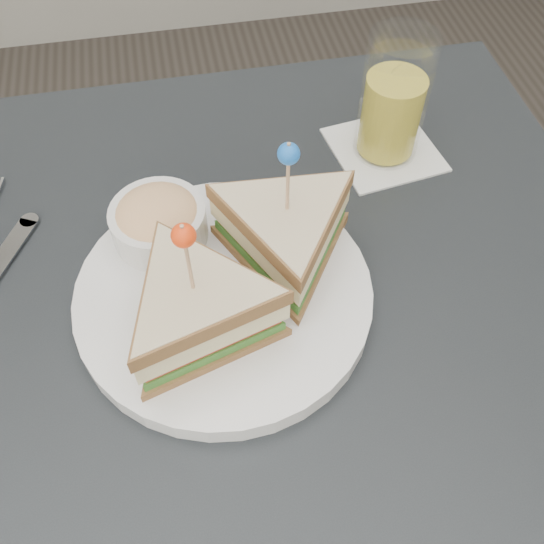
{
  "coord_description": "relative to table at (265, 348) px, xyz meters",
  "views": [
    {
      "loc": [
        -0.06,
        -0.32,
        1.26
      ],
      "look_at": [
        0.01,
        0.01,
        0.8
      ],
      "focal_mm": 40.0,
      "sensor_mm": 36.0,
      "label": 1
    }
  ],
  "objects": [
    {
      "name": "ground_plane",
      "position": [
        0.0,
        0.0,
        -0.67
      ],
      "size": [
        3.5,
        3.5,
        0.0
      ],
      "primitive_type": "plane",
      "color": "#3F3833"
    },
    {
      "name": "table",
      "position": [
        0.0,
        0.0,
        0.0
      ],
      "size": [
        0.8,
        0.8,
        0.75
      ],
      "color": "black",
      "rests_on": "ground"
    },
    {
      "name": "plate_meal",
      "position": [
        -0.03,
        0.02,
        0.12
      ],
      "size": [
        0.36,
        0.36,
        0.17
      ],
      "rotation": [
        0.0,
        0.0,
        -0.24
      ],
      "color": "white",
      "rests_on": "table"
    },
    {
      "name": "drink_set",
      "position": [
        0.19,
        0.2,
        0.15
      ],
      "size": [
        0.14,
        0.14,
        0.16
      ],
      "rotation": [
        0.0,
        0.0,
        0.15
      ],
      "color": "white",
      "rests_on": "table"
    }
  ]
}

